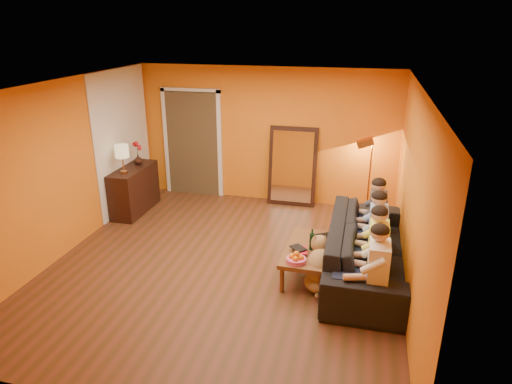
% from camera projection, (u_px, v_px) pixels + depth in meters
% --- Properties ---
extents(room_shell, '(5.00, 5.50, 2.60)m').
position_uv_depth(room_shell, '(230.00, 174.00, 6.61)').
color(room_shell, brown).
rests_on(room_shell, ground).
extents(white_accent, '(0.02, 1.90, 2.58)m').
position_uv_depth(white_accent, '(123.00, 141.00, 8.41)').
color(white_accent, white).
rests_on(white_accent, wall_left).
extents(doorway_recess, '(1.06, 0.30, 2.10)m').
position_uv_depth(doorway_recess, '(195.00, 143.00, 9.26)').
color(doorway_recess, '#3F2D19').
rests_on(doorway_recess, floor).
extents(door_jamb_left, '(0.08, 0.06, 2.20)m').
position_uv_depth(door_jamb_left, '(166.00, 142.00, 9.28)').
color(door_jamb_left, white).
rests_on(door_jamb_left, wall_back).
extents(door_jamb_right, '(0.08, 0.06, 2.20)m').
position_uv_depth(door_jamb_right, '(220.00, 146.00, 9.03)').
color(door_jamb_right, white).
rests_on(door_jamb_right, wall_back).
extents(door_header, '(1.22, 0.06, 0.08)m').
position_uv_depth(door_header, '(190.00, 90.00, 8.78)').
color(door_header, white).
rests_on(door_header, wall_back).
extents(mirror_frame, '(0.92, 0.27, 1.51)m').
position_uv_depth(mirror_frame, '(293.00, 166.00, 8.73)').
color(mirror_frame, black).
rests_on(mirror_frame, floor).
extents(mirror_glass, '(0.78, 0.21, 1.35)m').
position_uv_depth(mirror_glass, '(292.00, 167.00, 8.69)').
color(mirror_glass, white).
rests_on(mirror_glass, mirror_frame).
extents(sideboard, '(0.44, 1.18, 0.85)m').
position_uv_depth(sideboard, '(134.00, 190.00, 8.49)').
color(sideboard, black).
rests_on(sideboard, floor).
extents(table_lamp, '(0.24, 0.24, 0.51)m').
position_uv_depth(table_lamp, '(123.00, 159.00, 7.97)').
color(table_lamp, beige).
rests_on(table_lamp, sideboard).
extents(sofa, '(2.65, 1.04, 0.77)m').
position_uv_depth(sofa, '(366.00, 249.00, 6.39)').
color(sofa, black).
rests_on(sofa, floor).
extents(coffee_table, '(0.66, 1.24, 0.42)m').
position_uv_depth(coffee_table, '(308.00, 261.00, 6.43)').
color(coffee_table, brown).
rests_on(coffee_table, floor).
extents(floor_lamp, '(0.30, 0.24, 1.44)m').
position_uv_depth(floor_lamp, '(369.00, 179.00, 8.17)').
color(floor_lamp, '#C97B3B').
rests_on(floor_lamp, floor).
extents(dog, '(0.62, 0.73, 0.74)m').
position_uv_depth(dog, '(321.00, 264.00, 6.04)').
color(dog, '#A4764A').
rests_on(dog, floor).
extents(person_far_left, '(0.70, 0.44, 1.22)m').
position_uv_depth(person_far_left, '(378.00, 272.00, 5.37)').
color(person_far_left, silver).
rests_on(person_far_left, sofa).
extents(person_mid_left, '(0.70, 0.44, 1.22)m').
position_uv_depth(person_mid_left, '(377.00, 250.00, 5.87)').
color(person_mid_left, '#E0DF4A').
rests_on(person_mid_left, sofa).
extents(person_mid_right, '(0.70, 0.44, 1.22)m').
position_uv_depth(person_mid_right, '(377.00, 232.00, 6.37)').
color(person_mid_right, '#859ECE').
rests_on(person_mid_right, sofa).
extents(person_far_right, '(0.70, 0.44, 1.22)m').
position_uv_depth(person_far_right, '(377.00, 217.00, 6.87)').
color(person_far_right, '#35353A').
rests_on(person_far_right, sofa).
extents(fruit_bowl, '(0.26, 0.26, 0.16)m').
position_uv_depth(fruit_bowl, '(296.00, 257.00, 5.94)').
color(fruit_bowl, '#E65190').
rests_on(fruit_bowl, coffee_table).
extents(wine_bottle, '(0.07, 0.07, 0.31)m').
position_uv_depth(wine_bottle, '(312.00, 239.00, 6.24)').
color(wine_bottle, black).
rests_on(wine_bottle, coffee_table).
extents(tumbler, '(0.12, 0.12, 0.09)m').
position_uv_depth(tumbler, '(318.00, 242.00, 6.42)').
color(tumbler, '#B27F3F').
rests_on(tumbler, coffee_table).
extents(laptop, '(0.39, 0.34, 0.03)m').
position_uv_depth(laptop, '(324.00, 237.00, 6.63)').
color(laptop, black).
rests_on(laptop, coffee_table).
extents(book_lower, '(0.22, 0.27, 0.02)m').
position_uv_depth(book_lower, '(293.00, 252.00, 6.21)').
color(book_lower, black).
rests_on(book_lower, coffee_table).
extents(book_mid, '(0.22, 0.27, 0.02)m').
position_uv_depth(book_mid, '(294.00, 250.00, 6.21)').
color(book_mid, red).
rests_on(book_mid, book_lower).
extents(book_upper, '(0.27, 0.27, 0.02)m').
position_uv_depth(book_upper, '(293.00, 250.00, 6.18)').
color(book_upper, black).
rests_on(book_upper, book_mid).
extents(vase, '(0.17, 0.17, 0.18)m').
position_uv_depth(vase, '(138.00, 159.00, 8.53)').
color(vase, black).
rests_on(vase, sideboard).
extents(flowers, '(0.17, 0.17, 0.45)m').
position_uv_depth(flowers, '(137.00, 146.00, 8.44)').
color(flowers, red).
rests_on(flowers, vase).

